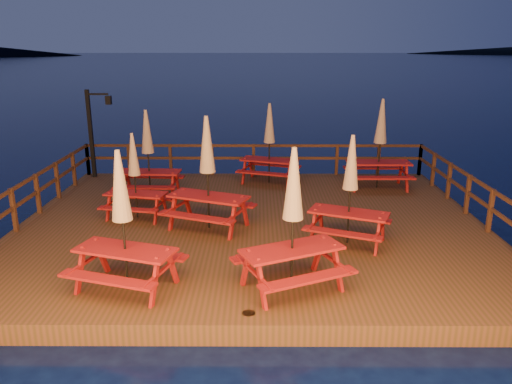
% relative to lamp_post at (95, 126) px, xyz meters
% --- Properties ---
extents(ground, '(500.00, 500.00, 0.00)m').
position_rel_lamp_post_xyz_m(ground, '(5.39, -4.55, -2.20)').
color(ground, black).
rests_on(ground, ground).
extents(deck, '(12.00, 10.00, 0.40)m').
position_rel_lamp_post_xyz_m(deck, '(5.39, -4.55, -2.00)').
color(deck, '#442F15').
rests_on(deck, ground).
extents(deck_piles, '(11.44, 9.44, 1.40)m').
position_rel_lamp_post_xyz_m(deck_piles, '(5.39, -4.55, -2.50)').
color(deck_piles, '#371B11').
rests_on(deck_piles, ground).
extents(railing, '(11.80, 9.75, 1.10)m').
position_rel_lamp_post_xyz_m(railing, '(5.39, -2.77, -1.03)').
color(railing, '#371B11').
rests_on(railing, deck).
extents(lamp_post, '(0.85, 0.18, 3.00)m').
position_rel_lamp_post_xyz_m(lamp_post, '(0.00, 0.00, 0.00)').
color(lamp_post, black).
rests_on(lamp_post, deck).
extents(picnic_table_0, '(1.81, 1.59, 2.28)m').
position_rel_lamp_post_xyz_m(picnic_table_0, '(2.32, -4.22, -0.61)').
color(picnic_table_0, maroon).
rests_on(picnic_table_0, deck).
extents(picnic_table_1, '(1.91, 1.60, 2.63)m').
position_rel_lamp_post_xyz_m(picnic_table_1, '(2.27, -2.30, -0.43)').
color(picnic_table_1, maroon).
rests_on(picnic_table_1, deck).
extents(picnic_table_2, '(2.21, 2.05, 2.55)m').
position_rel_lamp_post_xyz_m(picnic_table_2, '(7.64, -5.96, -0.47)').
color(picnic_table_2, maroon).
rests_on(picnic_table_2, deck).
extents(picnic_table_3, '(2.39, 2.23, 2.73)m').
position_rel_lamp_post_xyz_m(picnic_table_3, '(6.19, -8.22, -0.38)').
color(picnic_table_3, maroon).
rests_on(picnic_table_3, deck).
extents(picnic_table_4, '(2.22, 2.02, 2.63)m').
position_rel_lamp_post_xyz_m(picnic_table_4, '(5.92, -0.70, -0.43)').
color(picnic_table_4, maroon).
rests_on(picnic_table_4, deck).
extents(picnic_table_5, '(2.00, 1.64, 2.84)m').
position_rel_lamp_post_xyz_m(picnic_table_5, '(9.40, -1.30, -0.32)').
color(picnic_table_5, maroon).
rests_on(picnic_table_5, deck).
extents(picnic_table_6, '(2.44, 2.25, 2.83)m').
position_rel_lamp_post_xyz_m(picnic_table_6, '(4.31, -4.99, -0.33)').
color(picnic_table_6, maroon).
rests_on(picnic_table_6, deck).
extents(picnic_table_7, '(2.26, 2.04, 2.68)m').
position_rel_lamp_post_xyz_m(picnic_table_7, '(3.07, -8.23, -0.40)').
color(picnic_table_7, maroon).
rests_on(picnic_table_7, deck).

